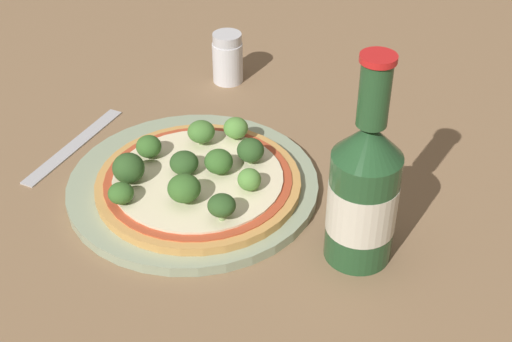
# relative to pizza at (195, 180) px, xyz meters

# --- Properties ---
(ground_plane) EXTENTS (3.00, 3.00, 0.00)m
(ground_plane) POSITION_rel_pizza_xyz_m (0.00, 0.01, -0.02)
(ground_plane) COLOR #846647
(plate) EXTENTS (0.29, 0.29, 0.01)m
(plate) POSITION_rel_pizza_xyz_m (-0.01, 0.01, -0.01)
(plate) COLOR #93A384
(plate) RESTS_ON ground_plane
(pizza) EXTENTS (0.23, 0.23, 0.01)m
(pizza) POSITION_rel_pizza_xyz_m (0.00, 0.00, 0.00)
(pizza) COLOR tan
(pizza) RESTS_ON plate
(broccoli_floret_0) EXTENTS (0.03, 0.03, 0.03)m
(broccoli_floret_0) POSITION_rel_pizza_xyz_m (-0.01, -0.00, 0.02)
(broccoli_floret_0) COLOR #89A866
(broccoli_floret_0) RESTS_ON pizza
(broccoli_floret_1) EXTENTS (0.03, 0.03, 0.03)m
(broccoli_floret_1) POSITION_rel_pizza_xyz_m (-0.06, 0.00, 0.02)
(broccoli_floret_1) COLOR #89A866
(broccoli_floret_1) RESTS_ON pizza
(broccoli_floret_2) EXTENTS (0.03, 0.03, 0.03)m
(broccoli_floret_2) POSITION_rel_pizza_xyz_m (0.00, 0.09, 0.02)
(broccoli_floret_2) COLOR #89A866
(broccoli_floret_2) RESTS_ON pizza
(broccoli_floret_3) EXTENTS (0.04, 0.04, 0.03)m
(broccoli_floret_3) POSITION_rel_pizza_xyz_m (0.02, -0.04, 0.03)
(broccoli_floret_3) COLOR #89A866
(broccoli_floret_3) RESTS_ON pizza
(broccoli_floret_4) EXTENTS (0.03, 0.03, 0.03)m
(broccoli_floret_4) POSITION_rel_pizza_xyz_m (0.07, -0.05, 0.02)
(broccoli_floret_4) COLOR #89A866
(broccoli_floret_4) RESTS_ON pizza
(broccoli_floret_5) EXTENTS (0.04, 0.04, 0.03)m
(broccoli_floret_5) POSITION_rel_pizza_xyz_m (-0.06, -0.04, 0.03)
(broccoli_floret_5) COLOR #89A866
(broccoli_floret_5) RESTS_ON pizza
(broccoli_floret_6) EXTENTS (0.03, 0.03, 0.03)m
(broccoli_floret_6) POSITION_rel_pizza_xyz_m (0.07, 0.01, 0.02)
(broccoli_floret_6) COLOR #89A866
(broccoli_floret_6) RESTS_ON pizza
(broccoli_floret_7) EXTENTS (0.03, 0.03, 0.03)m
(broccoli_floret_7) POSITION_rel_pizza_xyz_m (0.04, 0.05, 0.02)
(broccoli_floret_7) COLOR #89A866
(broccoli_floret_7) RESTS_ON pizza
(broccoli_floret_8) EXTENTS (0.03, 0.03, 0.03)m
(broccoli_floret_8) POSITION_rel_pizza_xyz_m (0.02, 0.02, 0.02)
(broccoli_floret_8) COLOR #89A866
(broccoli_floret_8) RESTS_ON pizza
(broccoli_floret_9) EXTENTS (0.03, 0.03, 0.03)m
(broccoli_floret_9) POSITION_rel_pizza_xyz_m (-0.03, 0.06, 0.02)
(broccoli_floret_9) COLOR #89A866
(broccoli_floret_9) RESTS_ON pizza
(broccoli_floret_10) EXTENTS (0.03, 0.03, 0.02)m
(broccoli_floret_10) POSITION_rel_pizza_xyz_m (-0.04, -0.08, 0.02)
(broccoli_floret_10) COLOR #89A866
(broccoli_floret_10) RESTS_ON pizza
(beer_bottle) EXTENTS (0.07, 0.07, 0.23)m
(beer_bottle) POSITION_rel_pizza_xyz_m (0.20, -0.01, 0.06)
(beer_bottle) COLOR #234C28
(beer_bottle) RESTS_ON ground_plane
(pepper_shaker) EXTENTS (0.04, 0.04, 0.07)m
(pepper_shaker) POSITION_rel_pizza_xyz_m (-0.10, 0.25, 0.02)
(pepper_shaker) COLOR silver
(pepper_shaker) RESTS_ON ground_plane
(fork) EXTENTS (0.02, 0.18, 0.00)m
(fork) POSITION_rel_pizza_xyz_m (-0.18, 0.01, -0.02)
(fork) COLOR #B2B2B7
(fork) RESTS_ON ground_plane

